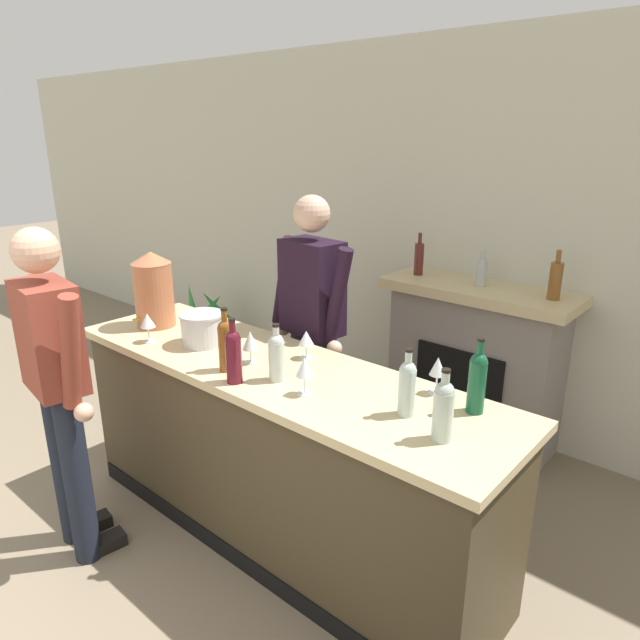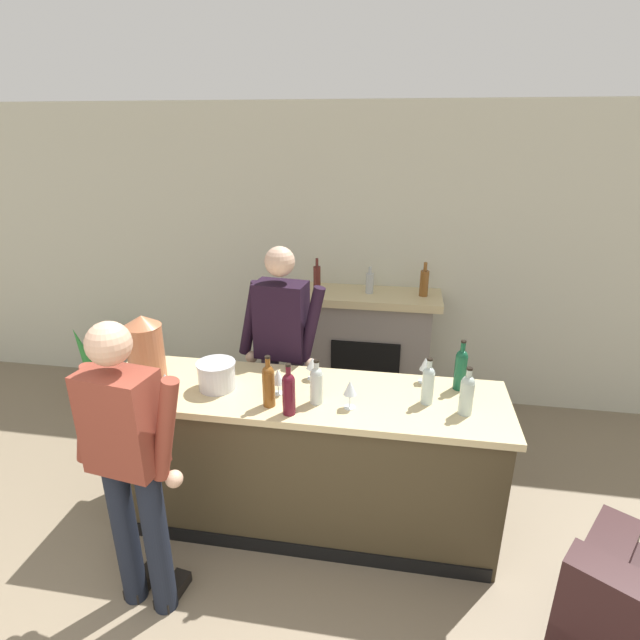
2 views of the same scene
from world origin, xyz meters
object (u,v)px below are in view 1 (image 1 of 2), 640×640
at_px(person_bartender, 312,330).
at_px(wine_bottle_chardonnay_pale, 477,380).
at_px(wine_bottle_port_short, 443,408).
at_px(wine_bottle_merlot_tall, 226,343).
at_px(wine_bottle_cabernet_heavy, 234,354).
at_px(wine_bottle_rose_blush, 407,386).
at_px(wine_glass_by_dispenser, 438,368).
at_px(ice_bucket_steel, 202,329).
at_px(wine_glass_front_right, 148,322).
at_px(fireplace_stone, 474,363).
at_px(copper_dispenser, 153,289).
at_px(potted_plant_corner, 208,331).
at_px(wine_bottle_burgundy_dark, 276,355).
at_px(wine_glass_back_row, 306,339).
at_px(wine_glass_mid_counter, 250,341).
at_px(person_customer, 58,385).
at_px(wine_glass_front_left, 304,368).

height_order(person_bartender, wine_bottle_chardonnay_pale, person_bartender).
xyz_separation_m(wine_bottle_port_short, wine_bottle_merlot_tall, (-1.13, -0.10, 0.01)).
xyz_separation_m(wine_bottle_chardonnay_pale, wine_bottle_cabernet_heavy, (-0.98, -0.46, -0.01)).
relative_size(wine_bottle_rose_blush, wine_glass_by_dispenser, 1.69).
height_order(ice_bucket_steel, wine_glass_front_right, ice_bucket_steel).
xyz_separation_m(fireplace_stone, ice_bucket_steel, (-0.82, -1.66, 0.51)).
height_order(copper_dispenser, wine_bottle_chardonnay_pale, copper_dispenser).
height_order(potted_plant_corner, wine_bottle_rose_blush, wine_bottle_rose_blush).
relative_size(wine_bottle_burgundy_dark, wine_glass_back_row, 1.86).
bearing_deg(wine_glass_mid_counter, wine_glass_front_right, -165.73).
xyz_separation_m(person_customer, copper_dispenser, (-0.26, 0.74, 0.28)).
height_order(wine_bottle_burgundy_dark, wine_bottle_chardonnay_pale, wine_bottle_chardonnay_pale).
relative_size(wine_bottle_port_short, wine_bottle_burgundy_dark, 1.05).
bearing_deg(person_bartender, wine_bottle_cabernet_heavy, -73.64).
bearing_deg(wine_glass_mid_counter, copper_dispenser, 178.23).
bearing_deg(wine_bottle_chardonnay_pale, fireplace_stone, 115.20).
bearing_deg(wine_bottle_merlot_tall, wine_bottle_chardonnay_pale, 19.26).
bearing_deg(potted_plant_corner, wine_glass_mid_counter, -32.94).
relative_size(copper_dispenser, wine_glass_by_dispenser, 2.62).
height_order(person_bartender, wine_glass_front_right, person_bartender).
distance_m(wine_bottle_port_short, wine_bottle_merlot_tall, 1.13).
relative_size(wine_bottle_merlot_tall, wine_bottle_cabernet_heavy, 1.02).
bearing_deg(wine_bottle_merlot_tall, wine_glass_back_row, 62.40).
relative_size(fireplace_stone, wine_bottle_port_short, 4.96).
bearing_deg(person_bartender, wine_bottle_port_short, -27.58).
xyz_separation_m(wine_bottle_rose_blush, wine_glass_front_left, (-0.44, -0.13, -0.00)).
xyz_separation_m(person_customer, wine_glass_front_right, (-0.05, 0.55, 0.17)).
distance_m(fireplace_stone, wine_bottle_rose_blush, 1.78).
distance_m(fireplace_stone, wine_glass_front_right, 2.20).
distance_m(wine_bottle_chardonnay_pale, wine_glass_front_left, 0.73).
relative_size(wine_bottle_cabernet_heavy, wine_glass_back_row, 2.09).
height_order(fireplace_stone, wine_bottle_rose_blush, fireplace_stone).
bearing_deg(wine_glass_mid_counter, wine_glass_back_row, 52.99).
height_order(potted_plant_corner, wine_glass_front_left, wine_glass_front_left).
relative_size(potted_plant_corner, wine_bottle_rose_blush, 2.56).
height_order(copper_dispenser, wine_glass_back_row, copper_dispenser).
relative_size(copper_dispenser, wine_glass_front_left, 2.52).
relative_size(wine_glass_mid_counter, wine_glass_by_dispenser, 0.98).
bearing_deg(wine_bottle_chardonnay_pale, copper_dispenser, -173.48).
bearing_deg(wine_bottle_burgundy_dark, wine_bottle_rose_blush, 9.22).
xyz_separation_m(person_bartender, wine_glass_mid_counter, (0.12, -0.60, 0.13)).
relative_size(wine_bottle_port_short, wine_glass_by_dispenser, 1.69).
bearing_deg(wine_glass_mid_counter, person_bartender, 101.49).
xyz_separation_m(wine_bottle_burgundy_dark, wine_glass_front_left, (0.20, -0.03, 0.00)).
xyz_separation_m(person_bartender, wine_glass_by_dispenser, (1.01, -0.30, 0.13)).
xyz_separation_m(wine_glass_mid_counter, wine_glass_by_dispenser, (0.89, 0.30, 0.00)).
distance_m(potted_plant_corner, wine_bottle_cabernet_heavy, 3.00).
bearing_deg(wine_bottle_rose_blush, wine_glass_mid_counter, -177.29).
bearing_deg(wine_bottle_rose_blush, ice_bucket_steel, -178.57).
height_order(wine_bottle_chardonnay_pale, wine_bottle_merlot_tall, wine_bottle_chardonnay_pale).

